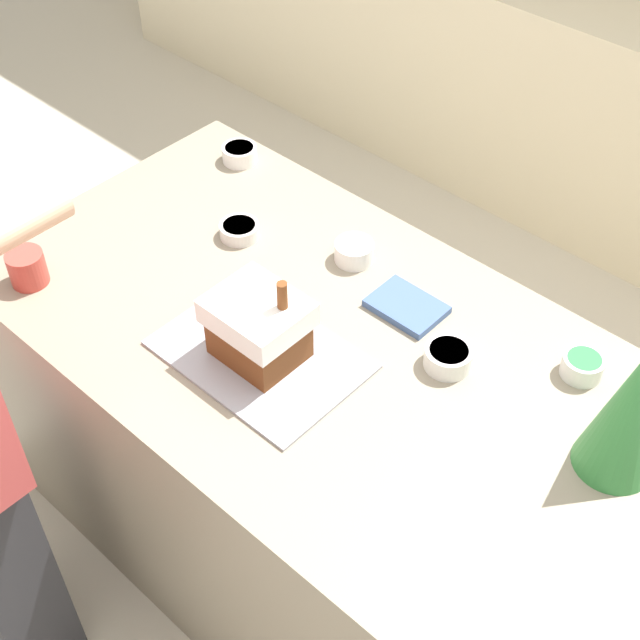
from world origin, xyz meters
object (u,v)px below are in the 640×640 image
object	(u,v)px
decorative_tree	(633,406)
cookbook	(407,307)
candy_bowl_far_right	(448,357)
candy_bowl_behind_tray	(240,153)
mug	(27,268)
candy_bowl_near_tray_left	(354,251)
baking_tray	(260,354)
candy_bowl_beside_tree	(239,230)
candy_bowl_front_corner	(583,365)
gingerbread_house	(259,327)

from	to	relation	value
decorative_tree	cookbook	world-z (taller)	decorative_tree
candy_bowl_far_right	decorative_tree	bearing A→B (deg)	1.53
candy_bowl_behind_tray	mug	bearing A→B (deg)	-90.44
candy_bowl_near_tray_left	cookbook	world-z (taller)	candy_bowl_near_tray_left
baking_tray	candy_bowl_behind_tray	bearing A→B (deg)	139.60
candy_bowl_beside_tree	candy_bowl_near_tray_left	world-z (taller)	candy_bowl_near_tray_left
decorative_tree	candy_bowl_beside_tree	xyz separation A→B (m)	(-1.11, -0.01, -0.16)
candy_bowl_beside_tree	candy_bowl_near_tray_left	size ratio (longest dim) A/B	1.04
candy_bowl_behind_tray	mug	xyz separation A→B (m)	(-0.01, -0.73, 0.02)
candy_bowl_front_corner	candy_bowl_far_right	bearing A→B (deg)	-142.52
gingerbread_house	candy_bowl_far_right	bearing A→B (deg)	38.58
decorative_tree	candy_bowl_near_tray_left	size ratio (longest dim) A/B	3.57
gingerbread_house	cookbook	distance (m)	0.39
baking_tray	mug	distance (m)	0.65
gingerbread_house	candy_bowl_behind_tray	bearing A→B (deg)	139.63
cookbook	baking_tray	bearing A→B (deg)	-113.64
candy_bowl_near_tray_left	gingerbread_house	bearing A→B (deg)	-80.98
candy_bowl_front_corner	cookbook	distance (m)	0.44
gingerbread_house	decorative_tree	distance (m)	0.81
candy_bowl_far_right	candy_bowl_beside_tree	bearing A→B (deg)	179.80
candy_bowl_behind_tray	candy_bowl_far_right	xyz separation A→B (m)	(0.94, -0.25, 0.00)
gingerbread_house	candy_bowl_beside_tree	world-z (taller)	gingerbread_house
mug	candy_bowl_near_tray_left	bearing A→B (deg)	48.39
baking_tray	candy_bowl_far_right	size ratio (longest dim) A/B	4.25
decorative_tree	candy_bowl_far_right	bearing A→B (deg)	-178.47
gingerbread_house	candy_bowl_beside_tree	size ratio (longest dim) A/B	2.19
baking_tray	candy_bowl_near_tray_left	xyz separation A→B (m)	(-0.06, 0.41, 0.03)
candy_bowl_near_tray_left	candy_bowl_far_right	bearing A→B (deg)	-18.61
candy_bowl_front_corner	candy_bowl_near_tray_left	bearing A→B (deg)	-175.65
gingerbread_house	mug	distance (m)	0.65
candy_bowl_behind_tray	candy_bowl_far_right	distance (m)	0.98
gingerbread_house	candy_bowl_far_right	xyz separation A→B (m)	(0.34, 0.27, -0.07)
candy_bowl_front_corner	cookbook	size ratio (longest dim) A/B	0.53
candy_bowl_behind_tray	candy_bowl_front_corner	bearing A→B (deg)	-2.99
cookbook	mug	bearing A→B (deg)	-143.67
baking_tray	candy_bowl_far_right	world-z (taller)	candy_bowl_far_right
candy_bowl_beside_tree	candy_bowl_behind_tray	xyz separation A→B (m)	(-0.25, 0.24, 0.01)
candy_bowl_front_corner	cookbook	world-z (taller)	candy_bowl_front_corner
candy_bowl_beside_tree	candy_bowl_far_right	xyz separation A→B (m)	(0.69, -0.00, 0.01)
candy_bowl_beside_tree	candy_bowl_front_corner	bearing A→B (deg)	11.04
candy_bowl_beside_tree	candy_bowl_near_tray_left	distance (m)	0.32
candy_bowl_beside_tree	candy_bowl_front_corner	world-z (taller)	candy_bowl_front_corner
candy_bowl_far_right	mug	xyz separation A→B (m)	(-0.95, -0.48, 0.02)
mug	candy_bowl_front_corner	bearing A→B (deg)	29.21
candy_bowl_beside_tree	candy_bowl_front_corner	size ratio (longest dim) A/B	1.11
baking_tray	candy_bowl_beside_tree	bearing A→B (deg)	142.37
candy_bowl_behind_tray	mug	size ratio (longest dim) A/B	1.09
cookbook	mug	xyz separation A→B (m)	(-0.77, -0.56, 0.03)
decorative_tree	candy_bowl_beside_tree	world-z (taller)	decorative_tree
candy_bowl_far_right	gingerbread_house	bearing A→B (deg)	-141.42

